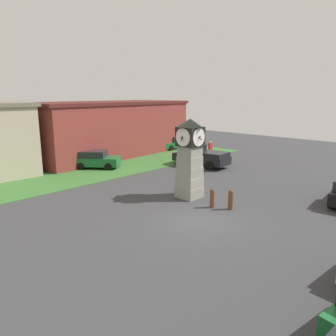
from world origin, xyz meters
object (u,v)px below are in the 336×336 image
(clock_tower, at_px, (190,158))
(car_silver_hatch, at_px, (176,142))
(car_end_of_row, at_px, (96,159))
(pedestrian_near_bench, at_px, (210,148))
(bollard_near_tower, at_px, (212,198))
(bollard_mid_row, at_px, (231,199))
(pickup_truck, at_px, (201,156))

(clock_tower, height_order, car_silver_hatch, clock_tower)
(car_end_of_row, relative_size, pedestrian_near_bench, 2.45)
(bollard_near_tower, xyz_separation_m, bollard_mid_row, (0.47, -0.92, 0.01))
(bollard_mid_row, bearing_deg, pedestrian_near_bench, 40.76)
(pickup_truck, bearing_deg, clock_tower, -146.18)
(bollard_mid_row, height_order, car_silver_hatch, car_silver_hatch)
(clock_tower, relative_size, pedestrian_near_bench, 2.91)
(bollard_mid_row, bearing_deg, bollard_near_tower, 116.81)
(bollard_mid_row, relative_size, car_end_of_row, 0.28)
(clock_tower, distance_m, bollard_near_tower, 2.99)
(car_end_of_row, height_order, pickup_truck, pickup_truck)
(clock_tower, bearing_deg, pedestrian_near_bench, 31.12)
(bollard_near_tower, bearing_deg, car_end_of_row, 84.49)
(bollard_mid_row, height_order, car_end_of_row, car_end_of_row)
(car_end_of_row, xyz_separation_m, pickup_truck, (6.99, -6.03, 0.14))
(car_silver_hatch, height_order, pickup_truck, pickup_truck)
(pickup_truck, bearing_deg, bollard_mid_row, -133.37)
(bollard_mid_row, relative_size, pickup_truck, 0.22)
(bollard_mid_row, bearing_deg, car_end_of_row, 86.70)
(clock_tower, relative_size, car_end_of_row, 1.19)
(bollard_mid_row, distance_m, car_silver_hatch, 21.20)
(bollard_near_tower, bearing_deg, pedestrian_near_bench, 37.01)
(clock_tower, bearing_deg, bollard_mid_row, -92.50)
(bollard_near_tower, relative_size, bollard_mid_row, 0.98)
(pickup_truck, bearing_deg, car_end_of_row, 139.20)
(clock_tower, relative_size, bollard_near_tower, 4.34)
(clock_tower, height_order, car_end_of_row, clock_tower)
(bollard_near_tower, height_order, pickup_truck, pickup_truck)
(car_end_of_row, bearing_deg, pickup_truck, -40.80)
(bollard_near_tower, relative_size, car_end_of_row, 0.27)
(bollard_near_tower, relative_size, car_silver_hatch, 0.24)
(car_silver_hatch, xyz_separation_m, pickup_truck, (-5.60, -8.15, 0.17))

